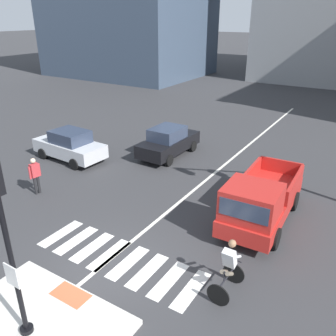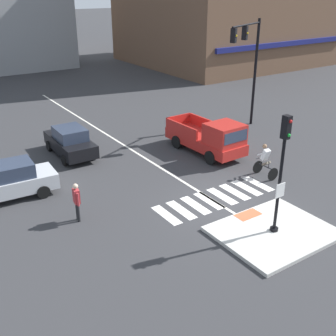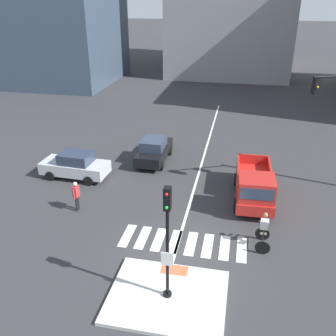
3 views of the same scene
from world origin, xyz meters
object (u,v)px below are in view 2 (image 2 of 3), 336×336
Objects in this scene: signal_pole at (282,165)px; car_silver_cross_left at (10,181)px; pickup_truck_red_eastbound_mid at (210,138)px; car_black_westbound_far at (70,142)px; pedestrian_at_curb_left at (77,199)px; cyclist at (265,160)px; traffic_light_mast at (249,56)px.

car_silver_cross_left is at bearing 131.01° from signal_pole.
car_black_westbound_far is at bearing 147.10° from pickup_truck_red_eastbound_mid.
signal_pole is 12.73m from car_black_westbound_far.
pedestrian_at_curb_left is at bearing -109.57° from car_black_westbound_far.
cyclist is (0.41, -3.82, -0.11)m from pickup_truck_red_eastbound_mid.
traffic_light_mast is 1.34× the size of pickup_truck_red_eastbound_mid.
car_black_westbound_far is 2.47× the size of pedestrian_at_curb_left.
traffic_light_mast is at bearing -9.53° from car_black_westbound_far.
signal_pole reaches higher than pedestrian_at_curb_left.
car_silver_cross_left is 5.33m from car_black_westbound_far.
pedestrian_at_curb_left is at bearing 138.93° from signal_pole.
signal_pole is at bearing -48.99° from car_silver_cross_left.
traffic_light_mast is 16.16m from car_silver_cross_left.
traffic_light_mast is at bearing 5.12° from car_silver_cross_left.
pickup_truck_red_eastbound_mid reaches higher than pedestrian_at_curb_left.
signal_pole is 8.65m from pickup_truck_red_eastbound_mid.
traffic_light_mast is 15.24m from pedestrian_at_curb_left.
traffic_light_mast is at bearing 54.22° from cyclist.
cyclist is at bearing -83.93° from pickup_truck_red_eastbound_mid.
pedestrian_at_curb_left is at bearing -160.18° from traffic_light_mast.
car_silver_cross_left is 12.14m from cyclist.
car_black_westbound_far is 7.36m from pedestrian_at_curb_left.
cyclist is at bearing -125.78° from traffic_light_mast.
pickup_truck_red_eastbound_mid is 3.09× the size of pedestrian_at_curb_left.
traffic_light_mast reaches higher than signal_pole.
signal_pole reaches higher than cyclist.
traffic_light_mast is at bearing 19.82° from pedestrian_at_curb_left.
cyclist is at bearing 48.35° from signal_pole.
cyclist reaches higher than car_black_westbound_far.
cyclist is (3.55, 3.99, -2.05)m from signal_pole.
pedestrian_at_curb_left is (-9.46, 1.15, 0.11)m from cyclist.
car_black_westbound_far is (-11.44, 1.92, -3.92)m from traffic_light_mast.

